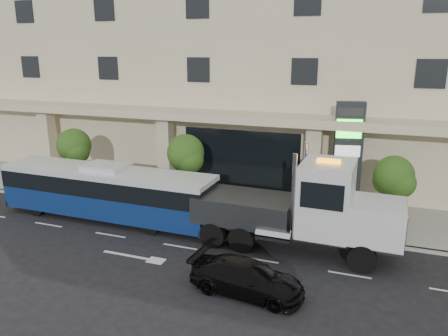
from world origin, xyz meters
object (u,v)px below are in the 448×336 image
at_px(signage_pylon, 347,156).
at_px(city_bus, 107,191).
at_px(tow_truck, 304,210).
at_px(black_sedan, 247,278).

bearing_deg(signage_pylon, city_bus, -166.68).
bearing_deg(tow_truck, signage_pylon, 78.49).
bearing_deg(city_bus, signage_pylon, 25.10).
height_order(city_bus, signage_pylon, signage_pylon).
xyz_separation_m(black_sedan, signage_pylon, (2.73, 10.50, 2.71)).
relative_size(tow_truck, signage_pylon, 1.73).
height_order(tow_truck, signage_pylon, signage_pylon).
distance_m(city_bus, signage_pylon, 13.79).
relative_size(city_bus, tow_truck, 1.15).
xyz_separation_m(city_bus, signage_pylon, (12.45, 5.67, 1.76)).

